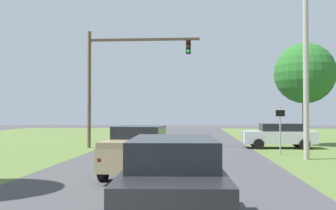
% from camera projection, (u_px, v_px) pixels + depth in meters
% --- Properties ---
extents(ground_plane, '(120.00, 120.00, 0.00)m').
position_uv_depth(ground_plane, '(162.00, 172.00, 15.81)').
color(ground_plane, '#424244').
extents(red_suv_near, '(2.34, 4.75, 1.83)m').
position_uv_depth(red_suv_near, '(173.00, 181.00, 8.09)').
color(red_suv_near, black).
rests_on(red_suv_near, ground_plane).
extents(pickup_truck_lead, '(2.45, 5.65, 1.86)m').
position_uv_depth(pickup_truck_lead, '(140.00, 150.00, 15.13)').
color(pickup_truck_lead, tan).
rests_on(pickup_truck_lead, ground_plane).
extents(traffic_light, '(7.61, 0.40, 7.91)m').
position_uv_depth(traffic_light, '(117.00, 71.00, 26.85)').
color(traffic_light, brown).
rests_on(traffic_light, ground_plane).
extents(keep_moving_sign, '(0.60, 0.09, 2.70)m').
position_uv_depth(keep_moving_sign, '(280.00, 124.00, 22.51)').
color(keep_moving_sign, gray).
rests_on(keep_moving_sign, ground_plane).
extents(oak_tree_right, '(4.36, 4.36, 7.40)m').
position_uv_depth(oak_tree_right, '(305.00, 73.00, 28.60)').
color(oak_tree_right, '#4C351E').
rests_on(oak_tree_right, ground_plane).
extents(crossing_suv_far, '(4.70, 2.17, 1.65)m').
position_uv_depth(crossing_suv_far, '(279.00, 135.00, 26.53)').
color(crossing_suv_far, silver).
rests_on(crossing_suv_far, ground_plane).
extents(utility_pole_right, '(0.28, 0.28, 8.29)m').
position_uv_depth(utility_pole_right, '(306.00, 78.00, 20.18)').
color(utility_pole_right, '#9E998E').
rests_on(utility_pole_right, ground_plane).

